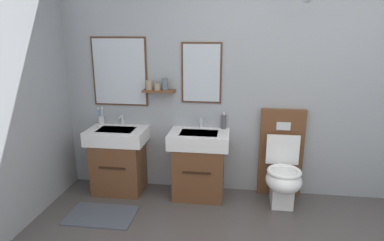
% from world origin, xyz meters
% --- Properties ---
extents(wall_back, '(5.20, 0.65, 2.75)m').
position_xyz_m(wall_back, '(-0.02, 1.76, 1.38)').
color(wall_back, '#999EA3').
rests_on(wall_back, ground).
extents(bath_mat, '(0.68, 0.44, 0.01)m').
position_xyz_m(bath_mat, '(-1.84, 0.93, 0.01)').
color(bath_mat, '#474C56').
rests_on(bath_mat, ground).
extents(vanity_sink_left, '(0.65, 0.47, 0.76)m').
position_xyz_m(vanity_sink_left, '(-1.84, 1.51, 0.40)').
color(vanity_sink_left, brown).
rests_on(vanity_sink_left, ground).
extents(tap_on_left_sink, '(0.03, 0.13, 0.11)m').
position_xyz_m(tap_on_left_sink, '(-1.84, 1.68, 0.83)').
color(tap_on_left_sink, silver).
rests_on(tap_on_left_sink, vanity_sink_left).
extents(vanity_sink_right, '(0.65, 0.47, 0.76)m').
position_xyz_m(vanity_sink_right, '(-0.91, 1.51, 0.40)').
color(vanity_sink_right, brown).
rests_on(vanity_sink_right, ground).
extents(tap_on_right_sink, '(0.03, 0.13, 0.11)m').
position_xyz_m(tap_on_right_sink, '(-0.91, 1.68, 0.83)').
color(tap_on_right_sink, silver).
rests_on(tap_on_right_sink, vanity_sink_right).
extents(toilet, '(0.48, 0.62, 1.00)m').
position_xyz_m(toilet, '(0.00, 1.50, 0.38)').
color(toilet, brown).
rests_on(toilet, ground).
extents(toothbrush_cup, '(0.07, 0.07, 0.21)m').
position_xyz_m(toothbrush_cup, '(-2.09, 1.66, 0.81)').
color(toothbrush_cup, silver).
rests_on(toothbrush_cup, vanity_sink_left).
extents(soap_dispenser, '(0.06, 0.06, 0.19)m').
position_xyz_m(soap_dispenser, '(-0.65, 1.67, 0.84)').
color(soap_dispenser, '#4C4C51').
rests_on(soap_dispenser, vanity_sink_right).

